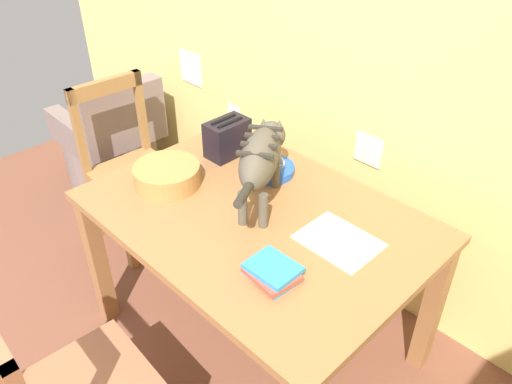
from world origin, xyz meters
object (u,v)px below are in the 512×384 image
at_px(magazine, 339,241).
at_px(wicker_basket, 167,175).
at_px(dining_table, 256,230).
at_px(wicker_armchair, 113,149).
at_px(toaster, 227,138).
at_px(wooden_chair_near, 131,169).
at_px(cat, 262,155).
at_px(book_stack, 273,272).
at_px(saucer_bowl, 271,169).
at_px(coffee_mug, 271,159).

relative_size(magazine, wicker_basket, 1.00).
bearing_deg(dining_table, wicker_armchair, 171.06).
xyz_separation_m(magazine, toaster, (-0.76, 0.13, 0.08)).
bearing_deg(toaster, wicker_armchair, 178.81).
relative_size(wooden_chair_near, wicker_armchair, 1.20).
height_order(cat, book_stack, cat).
distance_m(wicker_basket, wooden_chair_near, 0.74).
bearing_deg(book_stack, dining_table, 144.06).
relative_size(magazine, wooden_chair_near, 0.30).
xyz_separation_m(cat, saucer_bowl, (-0.12, 0.17, -0.19)).
bearing_deg(dining_table, wicker_basket, -163.23).
relative_size(cat, coffee_mug, 4.73).
bearing_deg(book_stack, toaster, 148.25).
bearing_deg(book_stack, wicker_basket, 172.79).
height_order(book_stack, wooden_chair_near, wooden_chair_near).
bearing_deg(magazine, toaster, 170.22).
bearing_deg(toaster, cat, -21.65).
bearing_deg(saucer_bowl, wooden_chair_near, -167.42).
height_order(dining_table, wooden_chair_near, wooden_chair_near).
height_order(cat, coffee_mug, cat).
xyz_separation_m(magazine, wooden_chair_near, (-1.38, -0.04, -0.29)).
bearing_deg(wooden_chair_near, book_stack, 81.35).
bearing_deg(coffee_mug, wicker_basket, -123.39).
distance_m(cat, wicker_basket, 0.45).
bearing_deg(book_stack, cat, 139.45).
bearing_deg(book_stack, wicker_armchair, 166.22).
distance_m(magazine, toaster, 0.77).
relative_size(coffee_mug, magazine, 0.43).
distance_m(cat, coffee_mug, 0.24).
xyz_separation_m(book_stack, wicker_basket, (-0.71, 0.09, 0.02)).
distance_m(saucer_bowl, toaster, 0.26).
height_order(cat, toaster, cat).
xyz_separation_m(wicker_basket, toaster, (-0.01, 0.35, 0.04)).
distance_m(coffee_mug, toaster, 0.26).
relative_size(book_stack, wooden_chair_near, 0.19).
relative_size(dining_table, coffee_mug, 10.92).
bearing_deg(coffee_mug, dining_table, -57.44).
height_order(magazine, toaster, toaster).
height_order(magazine, book_stack, book_stack).
xyz_separation_m(cat, book_stack, (0.34, -0.30, -0.18)).
bearing_deg(saucer_bowl, wicker_basket, -123.02).
bearing_deg(saucer_bowl, coffee_mug, 0.00).
bearing_deg(magazine, wicker_basket, -163.50).
distance_m(saucer_bowl, wooden_chair_near, 0.95).
relative_size(magazine, book_stack, 1.56).
bearing_deg(wicker_armchair, toaster, -89.39).
bearing_deg(wooden_chair_near, magazine, 94.23).
height_order(book_stack, wicker_basket, wicker_basket).
bearing_deg(coffee_mug, saucer_bowl, 180.00).
bearing_deg(toaster, wicker_basket, -88.77).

